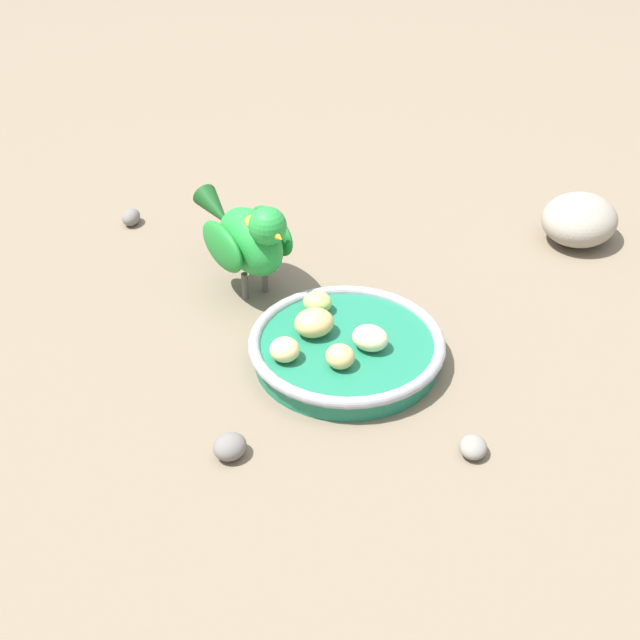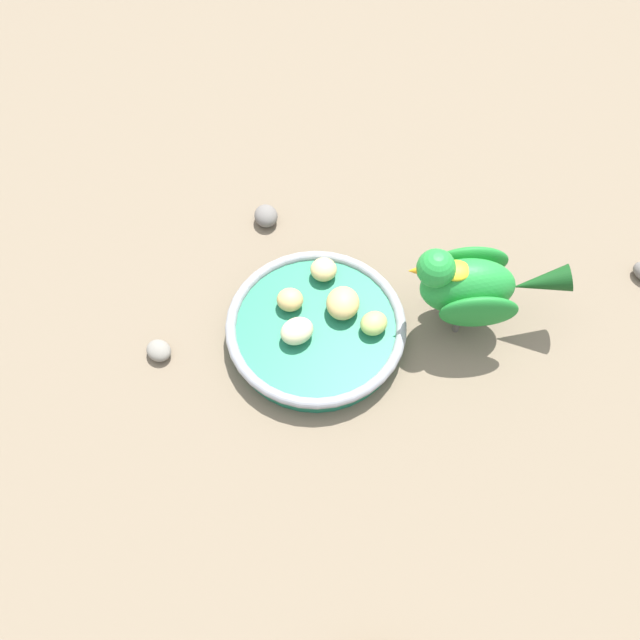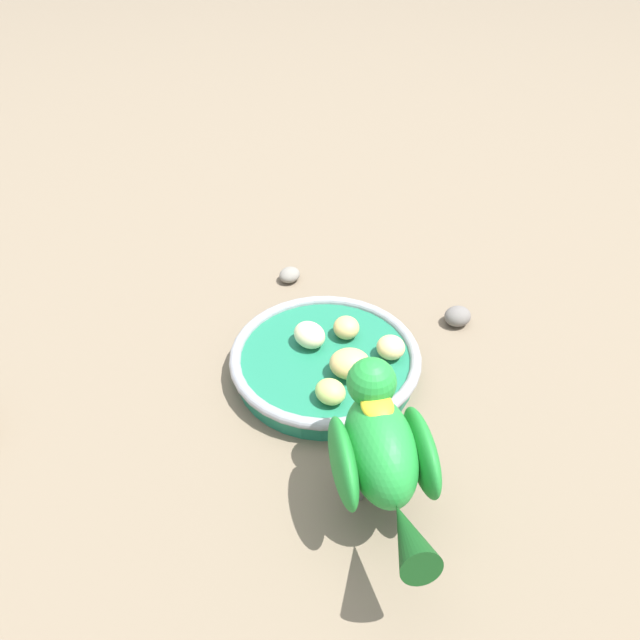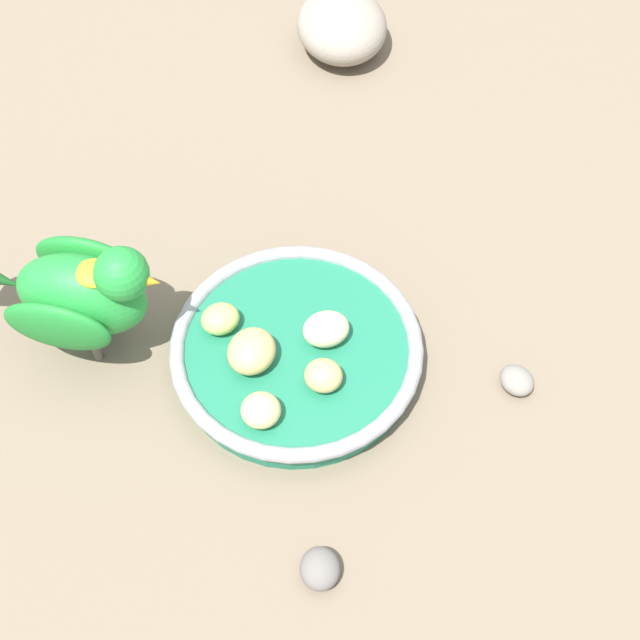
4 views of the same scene
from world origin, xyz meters
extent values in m
plane|color=#756651|center=(0.00, 0.00, 0.00)|extent=(4.00, 4.00, 0.00)
cylinder|color=#1E7251|center=(0.00, 0.01, 0.01)|extent=(0.18, 0.18, 0.02)
torus|color=#93969B|center=(0.00, 0.01, 0.02)|extent=(0.19, 0.19, 0.01)
ellipsoid|color=tan|center=(0.00, 0.04, 0.04)|extent=(0.05, 0.05, 0.03)
ellipsoid|color=beige|center=(0.00, -0.02, 0.03)|extent=(0.03, 0.04, 0.02)
ellipsoid|color=tan|center=(-0.04, 0.00, 0.03)|extent=(0.04, 0.04, 0.02)
ellipsoid|color=#B2CC66|center=(0.04, 0.06, 0.03)|extent=(0.03, 0.03, 0.02)
ellipsoid|color=#E5C67F|center=(-0.05, 0.05, 0.03)|extent=(0.04, 0.04, 0.02)
cylinder|color=#59544C|center=(0.08, 0.14, 0.02)|extent=(0.01, 0.01, 0.03)
cylinder|color=#59544C|center=(0.06, 0.15, 0.02)|extent=(0.01, 0.01, 0.03)
ellipsoid|color=green|center=(0.07, 0.15, 0.06)|extent=(0.10, 0.11, 0.07)
ellipsoid|color=#1E7F2D|center=(0.10, 0.14, 0.06)|extent=(0.06, 0.08, 0.05)
ellipsoid|color=#1E7F2D|center=(0.05, 0.17, 0.06)|extent=(0.06, 0.08, 0.05)
sphere|color=green|center=(0.05, 0.12, 0.10)|extent=(0.05, 0.05, 0.04)
cone|color=orange|center=(0.04, 0.10, 0.10)|extent=(0.02, 0.02, 0.01)
ellipsoid|color=yellow|center=(0.06, 0.13, 0.10)|extent=(0.04, 0.04, 0.01)
ellipsoid|color=gray|center=(0.33, -0.15, 0.03)|extent=(0.11, 0.10, 0.06)
ellipsoid|color=slate|center=(-0.16, 0.05, 0.01)|extent=(0.04, 0.03, 0.02)
ellipsoid|color=gray|center=(-0.08, -0.14, 0.01)|extent=(0.03, 0.03, 0.02)
camera|label=1|loc=(-0.63, -0.24, 0.53)|focal=49.07mm
camera|label=2|loc=(0.34, -0.22, 0.72)|focal=43.34mm
camera|label=3|loc=(0.30, 0.33, 0.43)|focal=33.75mm
camera|label=4|loc=(-0.36, 0.12, 0.62)|focal=52.56mm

